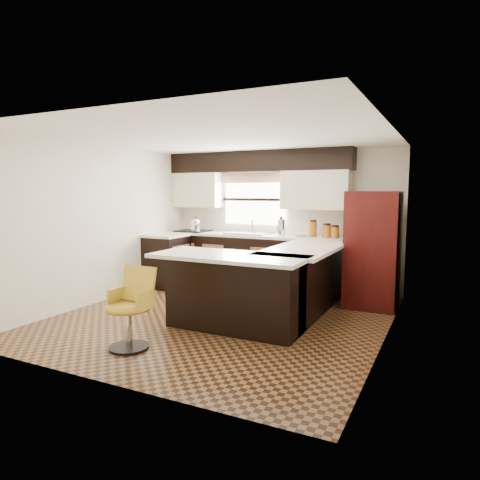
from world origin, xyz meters
The scene contains 30 objects.
floor centered at (0.00, 0.00, 0.00)m, with size 4.40×4.40×0.00m, color #49301A.
ceiling centered at (0.00, 0.00, 2.40)m, with size 4.40×4.40×0.00m, color silver.
wall_back centered at (0.00, 2.20, 1.20)m, with size 4.40×4.40×0.00m, color beige.
wall_front centered at (0.00, -2.20, 1.20)m, with size 4.40×4.40×0.00m, color beige.
wall_left centered at (-2.10, 0.00, 1.20)m, with size 4.40×4.40×0.00m, color beige.
wall_right centered at (2.10, 0.00, 1.20)m, with size 4.40×4.40×0.00m, color beige.
base_cab_back centered at (-0.45, 1.90, 0.45)m, with size 3.30×0.60×0.90m, color black.
base_cab_left centered at (-1.80, 1.25, 0.45)m, with size 0.60×0.70×0.90m, color black.
counter_back centered at (-0.45, 1.90, 0.92)m, with size 3.30×0.60×0.04m, color silver.
counter_left centered at (-1.80, 1.25, 0.92)m, with size 0.60×0.70×0.04m, color silver.
soffit centered at (-0.40, 2.03, 2.22)m, with size 3.40×0.35×0.36m, color black.
upper_cab_left centered at (-1.62, 2.03, 1.72)m, with size 0.94×0.35×0.64m, color beige.
upper_cab_right centered at (0.68, 2.03, 1.72)m, with size 1.14×0.35×0.64m, color beige.
window_pane centered at (-0.50, 2.18, 1.55)m, with size 1.20×0.02×0.90m, color white.
valance centered at (-0.50, 2.14, 1.94)m, with size 1.30×0.06×0.18m, color #D19B93.
sink centered at (-0.50, 1.88, 0.96)m, with size 0.75×0.45×0.03m, color #B2B2B7.
dishwasher centered at (0.55, 1.61, 0.43)m, with size 0.58×0.03×0.78m, color black.
cooktop centered at (-1.65, 1.88, 0.96)m, with size 0.58×0.50×0.03m, color black.
peninsula_long centered at (0.90, 0.62, 0.45)m, with size 0.60×1.95×0.90m, color black.
peninsula_return centered at (0.38, -0.35, 0.45)m, with size 1.65×0.60×0.90m, color black.
counter_pen_long centered at (0.95, 0.62, 0.92)m, with size 0.84×1.95×0.04m, color silver.
counter_pen_return centered at (0.35, -0.44, 0.92)m, with size 1.89×0.84×0.04m, color silver.
refrigerator centered at (1.72, 1.48, 0.85)m, with size 0.73×0.70×1.70m, color #370A09.
bar_chair centered at (-0.35, -1.46, 0.44)m, with size 0.47×0.47×0.88m, color gold, non-canonical shape.
kettle centered at (-1.59, 1.88, 1.10)m, with size 0.20×0.20×0.26m, color silver, non-canonical shape.
percolator centered at (0.12, 1.90, 1.09)m, with size 0.15×0.15×0.29m, color silver.
mixing_bowl centered at (0.46, 1.90, 0.98)m, with size 0.25×0.25×0.06m, color white.
canister_large centered at (0.67, 1.92, 1.07)m, with size 0.13×0.13×0.25m, color #945215.
canister_med centered at (0.91, 1.92, 1.05)m, with size 0.14×0.14×0.21m, color #945215.
canister_small centered at (1.04, 1.92, 1.04)m, with size 0.14×0.14×0.18m, color #945215.
Camera 1 is at (2.72, -4.93, 1.70)m, focal length 32.00 mm.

